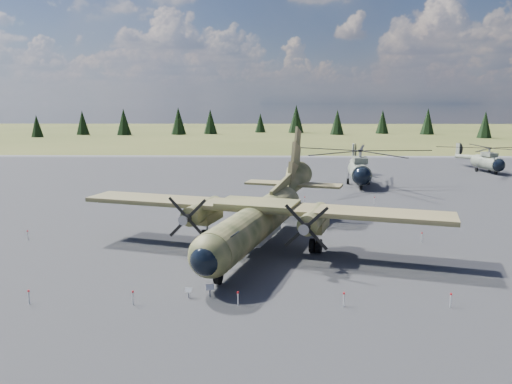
{
  "coord_description": "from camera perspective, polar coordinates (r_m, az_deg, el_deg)",
  "views": [
    {
      "loc": [
        3.58,
        -40.29,
        11.34
      ],
      "look_at": [
        2.7,
        2.0,
        3.85
      ],
      "focal_mm": 35.0,
      "sensor_mm": 36.0,
      "label": 1
    }
  ],
  "objects": [
    {
      "name": "info_placard_left",
      "position": [
        30.32,
        -7.72,
        -11.16
      ],
      "size": [
        0.42,
        0.23,
        0.63
      ],
      "rotation": [
        0.0,
        0.0,
        -0.17
      ],
      "color": "gray",
      "rests_on": "ground"
    },
    {
      "name": "barrier_fence",
      "position": [
        41.84,
        -4.41,
        -4.99
      ],
      "size": [
        33.12,
        29.62,
        0.85
      ],
      "color": "silver",
      "rests_on": "ground"
    },
    {
      "name": "helicopter_near",
      "position": [
        71.0,
        11.77,
        3.6
      ],
      "size": [
        21.86,
        24.52,
        5.11
      ],
      "rotation": [
        0.0,
        0.0,
        -0.09
      ],
      "color": "gray",
      "rests_on": "ground"
    },
    {
      "name": "transport_plane",
      "position": [
        39.95,
        0.66,
        -2.34
      ],
      "size": [
        28.89,
        25.79,
        9.64
      ],
      "rotation": [
        0.0,
        0.0,
        -0.29
      ],
      "color": "#3B4224",
      "rests_on": "ground"
    },
    {
      "name": "treeline",
      "position": [
        39.82,
        2.13,
        0.54
      ],
      "size": [
        327.34,
        326.86,
        10.98
      ],
      "color": "black",
      "rests_on": "ground"
    },
    {
      "name": "ground",
      "position": [
        42.01,
        -3.76,
        -5.64
      ],
      "size": [
        500.0,
        500.0,
        0.0
      ],
      "primitive_type": "plane",
      "color": "brown",
      "rests_on": "ground"
    },
    {
      "name": "apron",
      "position": [
        51.67,
        -2.82,
        -2.64
      ],
      "size": [
        120.0,
        120.0,
        0.04
      ],
      "primitive_type": "cube",
      "color": "#5E5F63",
      "rests_on": "ground"
    },
    {
      "name": "info_placard_right",
      "position": [
        30.25,
        -5.31,
        -10.92
      ],
      "size": [
        0.56,
        0.38,
        0.81
      ],
      "rotation": [
        0.0,
        0.0,
        0.34
      ],
      "color": "gray",
      "rests_on": "ground"
    },
    {
      "name": "helicopter_mid",
      "position": [
        91.83,
        24.96,
        3.91
      ],
      "size": [
        18.73,
        20.68,
        4.24
      ],
      "rotation": [
        0.0,
        0.0,
        0.13
      ],
      "color": "gray",
      "rests_on": "ground"
    }
  ]
}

